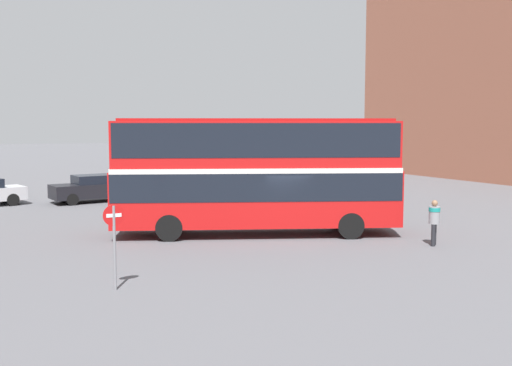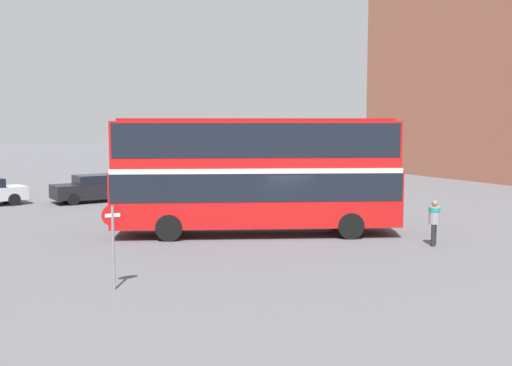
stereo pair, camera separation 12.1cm
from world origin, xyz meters
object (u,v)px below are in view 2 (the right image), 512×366
pedestrian_foreground (434,218)px  no_entry_sign (113,233)px  parked_car_kerb_near (94,188)px  double_decker_bus (256,169)px

pedestrian_foreground → no_entry_sign: (-11.90, -0.59, 0.51)m
pedestrian_foreground → no_entry_sign: bearing=54.9°
no_entry_sign → parked_car_kerb_near: bearing=79.9°
double_decker_bus → pedestrian_foreground: size_ratio=6.75×
double_decker_bus → pedestrian_foreground: bearing=-22.0°
pedestrian_foreground → parked_car_kerb_near: bearing=-12.8°
no_entry_sign → pedestrian_foreground: bearing=2.8°
double_decker_bus → parked_car_kerb_near: bearing=128.6°
pedestrian_foreground → no_entry_sign: no_entry_sign is taller
double_decker_bus → no_entry_sign: bearing=-119.0°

